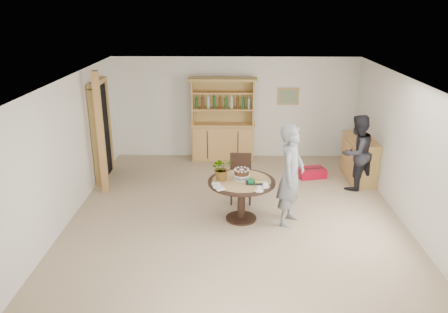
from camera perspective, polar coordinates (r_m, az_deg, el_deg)
ground at (r=8.02m, az=1.53°, el=-8.21°), size 7.00×7.00×0.00m
room_shell at (r=7.38m, az=1.68°, el=3.85°), size 6.04×7.04×2.52m
doorway at (r=9.89m, az=-15.78°, el=3.39°), size 0.13×1.10×2.18m
pine_post at (r=9.05m, az=-15.83°, el=2.86°), size 0.12×0.12×2.50m
hutch at (r=10.78m, az=-0.15°, el=3.15°), size 1.62×0.54×2.04m
sideboard at (r=10.07m, az=17.27°, el=-0.27°), size 0.54×1.26×0.94m
dining_table at (r=7.78m, az=2.30°, el=-4.19°), size 1.20×1.20×0.76m
dining_chair at (r=8.58m, az=2.19°, el=-2.38°), size 0.42×0.42×0.95m
birthday_cake at (r=7.72m, az=2.32°, el=-2.15°), size 0.30×0.30×0.20m
flower_vase at (r=7.69m, az=-0.28°, el=-1.53°), size 0.47×0.44×0.42m
gift_tray at (r=7.61m, az=3.96°, el=-3.33°), size 0.30×0.20×0.08m
coffee_cup_a at (r=7.47m, az=5.44°, el=-3.70°), size 0.15×0.15×0.09m
coffee_cup_b at (r=7.31m, az=4.59°, el=-4.26°), size 0.15×0.15×0.08m
napkins at (r=7.43m, az=-0.80°, el=-3.94°), size 0.24×0.33×0.03m
teen_boy at (r=7.64m, az=8.74°, el=-2.41°), size 0.66×0.78×1.82m
adult_person at (r=9.41m, az=16.93°, el=0.49°), size 0.98×0.94×1.60m
red_suitcase at (r=10.04m, az=11.34°, el=-2.08°), size 0.68×0.53×0.21m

